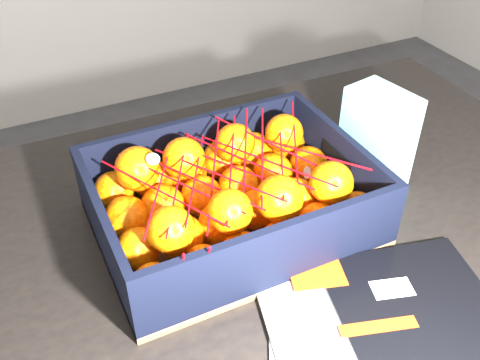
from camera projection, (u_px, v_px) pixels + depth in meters
name	position (u px, v px, depth m)	size (l,w,h in m)	color
table	(265.00, 269.00, 0.91)	(1.22, 0.82, 0.75)	black
magazine_stack	(384.00, 350.00, 0.66)	(0.40, 0.35, 0.02)	silver
produce_crate	(231.00, 208.00, 0.83)	(0.40, 0.30, 0.12)	olive
clementine_heap	(231.00, 196.00, 0.82)	(0.38, 0.28, 0.12)	#FF6505
mesh_net	(229.00, 170.00, 0.77)	(0.33, 0.27, 0.09)	#BC070F
retail_carton	(377.00, 137.00, 0.90)	(0.07, 0.11, 0.16)	white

